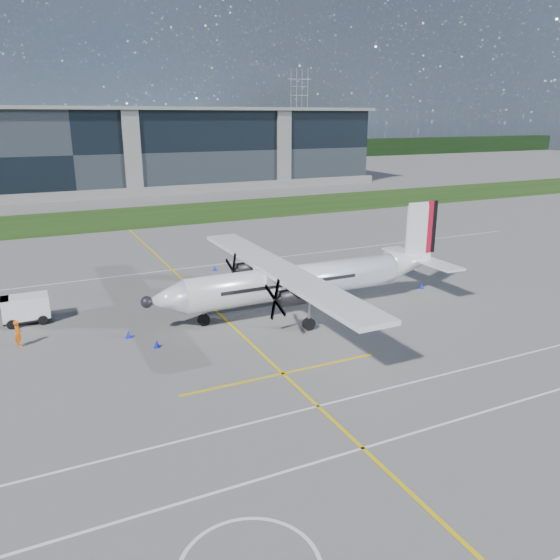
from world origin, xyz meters
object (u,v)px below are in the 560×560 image
(safety_cone_fwd, at_px, (129,334))
(safety_cone_tail, at_px, (421,286))
(turboprop_aircraft, at_px, (306,261))
(safety_cone_stbdwing, at_px, (215,268))
(baggage_tug, at_px, (26,309))
(ground_crew_person, at_px, (18,332))
(pylon_east, at_px, (299,113))
(safety_cone_nose_port, at_px, (157,344))

(safety_cone_fwd, bearing_deg, safety_cone_tail, 0.48)
(turboprop_aircraft, bearing_deg, safety_cone_stbdwing, 101.44)
(baggage_tug, height_order, ground_crew_person, ground_crew_person)
(pylon_east, distance_m, safety_cone_tail, 161.00)
(turboprop_aircraft, distance_m, safety_cone_nose_port, 12.48)
(safety_cone_tail, bearing_deg, safety_cone_nose_port, -173.75)
(ground_crew_person, xyz_separation_m, safety_cone_fwd, (6.47, -1.56, -0.74))
(ground_crew_person, xyz_separation_m, safety_cone_nose_port, (7.77, -3.88, -0.74))
(safety_cone_nose_port, bearing_deg, pylon_east, 59.61)
(safety_cone_fwd, height_order, safety_cone_nose_port, same)
(safety_cone_nose_port, bearing_deg, safety_cone_stbdwing, 59.23)
(turboprop_aircraft, height_order, safety_cone_stbdwing, turboprop_aircraft)
(safety_cone_tail, bearing_deg, ground_crew_person, 177.47)
(pylon_east, bearing_deg, safety_cone_stbdwing, -120.35)
(pylon_east, relative_size, safety_cone_tail, 60.00)
(safety_cone_fwd, bearing_deg, turboprop_aircraft, -0.28)
(pylon_east, bearing_deg, ground_crew_person, -123.25)
(turboprop_aircraft, bearing_deg, safety_cone_fwd, 179.72)
(safety_cone_tail, distance_m, safety_cone_fwd, 24.29)
(safety_cone_nose_port, bearing_deg, ground_crew_person, 153.47)
(turboprop_aircraft, bearing_deg, pylon_east, 62.73)
(safety_cone_fwd, relative_size, safety_cone_stbdwing, 1.00)
(ground_crew_person, relative_size, safety_cone_nose_port, 3.95)
(safety_cone_tail, bearing_deg, pylon_east, 66.26)
(safety_cone_tail, bearing_deg, baggage_tug, 169.36)
(ground_crew_person, distance_m, safety_cone_stbdwing, 20.43)
(pylon_east, relative_size, ground_crew_person, 15.19)
(pylon_east, xyz_separation_m, turboprop_aircraft, (-75.77, -147.02, -11.28))
(ground_crew_person, distance_m, safety_cone_tail, 30.80)
(ground_crew_person, bearing_deg, safety_cone_stbdwing, -55.31)
(turboprop_aircraft, bearing_deg, ground_crew_person, 175.25)
(ground_crew_person, bearing_deg, baggage_tug, -7.14)
(safety_cone_tail, height_order, safety_cone_fwd, same)
(turboprop_aircraft, xyz_separation_m, safety_cone_stbdwing, (-2.65, 13.08, -3.47))
(pylon_east, height_order, safety_cone_fwd, pylon_east)
(turboprop_aircraft, relative_size, safety_cone_stbdwing, 49.54)
(safety_cone_fwd, xyz_separation_m, safety_cone_nose_port, (1.30, -2.32, 0.00))
(baggage_tug, bearing_deg, turboprop_aircraft, -17.37)
(turboprop_aircraft, xyz_separation_m, safety_cone_fwd, (-13.08, 0.06, -3.47))
(pylon_east, distance_m, baggage_tug, 170.52)
(pylon_east, xyz_separation_m, safety_cone_stbdwing, (-78.42, -133.94, -14.75))
(turboprop_aircraft, height_order, safety_cone_tail, turboprop_aircraft)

